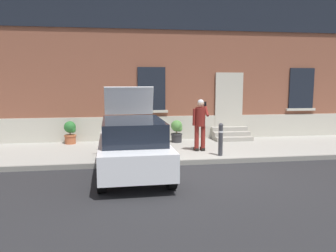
% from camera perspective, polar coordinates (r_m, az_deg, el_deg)
% --- Properties ---
extents(ground_plane, '(80.00, 80.00, 0.00)m').
position_cam_1_polar(ground_plane, '(9.35, 7.53, -7.87)').
color(ground_plane, '#232326').
extents(sidewalk, '(24.00, 3.60, 0.15)m').
position_cam_1_polar(sidewalk, '(11.97, 3.81, -4.02)').
color(sidewalk, '#99968E').
rests_on(sidewalk, ground).
extents(curb_edge, '(24.00, 0.12, 0.15)m').
position_cam_1_polar(curb_edge, '(10.21, 6.07, -6.09)').
color(curb_edge, gray).
rests_on(curb_edge, ground).
extents(building_facade, '(24.00, 1.52, 7.50)m').
position_cam_1_polar(building_facade, '(14.22, 1.75, 12.62)').
color(building_facade, brown).
rests_on(building_facade, ground).
extents(entrance_stoop, '(1.49, 0.96, 0.48)m').
position_cam_1_polar(entrance_stoop, '(13.82, 10.68, -1.46)').
color(entrance_stoop, '#9E998E').
rests_on(entrance_stoop, sidewalk).
extents(hatchback_car_white, '(1.87, 4.10, 2.34)m').
position_cam_1_polar(hatchback_car_white, '(8.97, -6.07, -3.27)').
color(hatchback_car_white, white).
rests_on(hatchback_car_white, ground).
extents(bollard_near_person, '(0.15, 0.15, 1.04)m').
position_cam_1_polar(bollard_near_person, '(10.65, 8.99, -2.06)').
color(bollard_near_person, '#333338').
rests_on(bollard_near_person, sidewalk).
extents(person_on_phone, '(0.51, 0.46, 1.75)m').
position_cam_1_polar(person_on_phone, '(11.23, 5.52, 0.76)').
color(person_on_phone, maroon).
rests_on(person_on_phone, sidewalk).
extents(planter_terracotta, '(0.44, 0.44, 0.86)m').
position_cam_1_polar(planter_terracotta, '(13.08, -16.38, -0.96)').
color(planter_terracotta, '#B25B38').
rests_on(planter_terracotta, sidewalk).
extents(planter_cream, '(0.44, 0.44, 0.86)m').
position_cam_1_polar(planter_cream, '(12.70, -7.49, -0.96)').
color(planter_cream, beige).
rests_on(planter_cream, sidewalk).
extents(planter_charcoal, '(0.44, 0.44, 0.86)m').
position_cam_1_polar(planter_charcoal, '(12.87, 1.52, -0.79)').
color(planter_charcoal, '#2D2D30').
rests_on(planter_charcoal, sidewalk).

